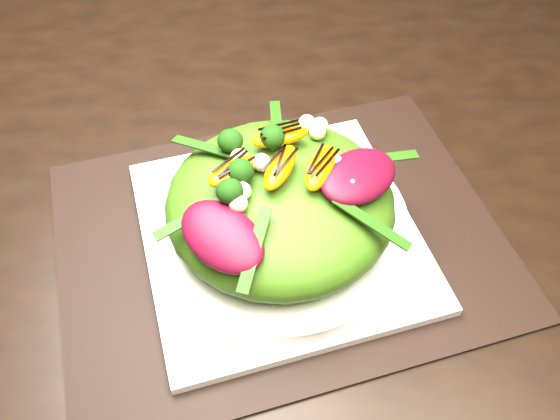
{
  "coord_description": "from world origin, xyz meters",
  "views": [
    {
      "loc": [
        0.09,
        -0.56,
        1.26
      ],
      "look_at": [
        0.11,
        -0.18,
        0.8
      ],
      "focal_mm": 38.0,
      "sensor_mm": 36.0,
      "label": 1
    }
  ],
  "objects_px": {
    "placemat": "(280,238)",
    "lettuce_mound": "(280,202)",
    "plate_base": "(280,234)",
    "orange_segment": "(265,164)",
    "salad_bowl": "(280,225)",
    "dining_table": "(186,141)"
  },
  "relations": [
    {
      "from": "dining_table",
      "to": "orange_segment",
      "type": "distance_m",
      "value": 0.23
    },
    {
      "from": "salad_bowl",
      "to": "lettuce_mound",
      "type": "relative_size",
      "value": 1.17
    },
    {
      "from": "salad_bowl",
      "to": "orange_segment",
      "type": "xyz_separation_m",
      "value": [
        -0.01,
        0.01,
        0.08
      ]
    },
    {
      "from": "plate_base",
      "to": "placemat",
      "type": "bearing_deg",
      "value": 0.0
    },
    {
      "from": "dining_table",
      "to": "salad_bowl",
      "type": "xyz_separation_m",
      "value": [
        0.11,
        -0.18,
        0.04
      ]
    },
    {
      "from": "plate_base",
      "to": "salad_bowl",
      "type": "relative_size",
      "value": 1.05
    },
    {
      "from": "lettuce_mound",
      "to": "salad_bowl",
      "type": "bearing_deg",
      "value": 0.0
    },
    {
      "from": "placemat",
      "to": "plate_base",
      "type": "xyz_separation_m",
      "value": [
        -0.0,
        0.0,
        0.01
      ]
    },
    {
      "from": "dining_table",
      "to": "salad_bowl",
      "type": "bearing_deg",
      "value": -57.73
    },
    {
      "from": "placemat",
      "to": "lettuce_mound",
      "type": "distance_m",
      "value": 0.06
    },
    {
      "from": "plate_base",
      "to": "lettuce_mound",
      "type": "bearing_deg",
      "value": 0.0
    },
    {
      "from": "plate_base",
      "to": "salad_bowl",
      "type": "distance_m",
      "value": 0.02
    },
    {
      "from": "plate_base",
      "to": "salad_bowl",
      "type": "xyz_separation_m",
      "value": [
        0.0,
        0.0,
        0.02
      ]
    },
    {
      "from": "plate_base",
      "to": "orange_segment",
      "type": "xyz_separation_m",
      "value": [
        -0.01,
        0.01,
        0.1
      ]
    },
    {
      "from": "placemat",
      "to": "lettuce_mound",
      "type": "height_order",
      "value": "lettuce_mound"
    },
    {
      "from": "lettuce_mound",
      "to": "orange_segment",
      "type": "height_order",
      "value": "orange_segment"
    },
    {
      "from": "lettuce_mound",
      "to": "placemat",
      "type": "bearing_deg",
      "value": 0.0
    },
    {
      "from": "placemat",
      "to": "orange_segment",
      "type": "relative_size",
      "value": 8.05
    },
    {
      "from": "placemat",
      "to": "plate_base",
      "type": "distance_m",
      "value": 0.01
    },
    {
      "from": "placemat",
      "to": "plate_base",
      "type": "height_order",
      "value": "plate_base"
    },
    {
      "from": "dining_table",
      "to": "lettuce_mound",
      "type": "height_order",
      "value": "dining_table"
    },
    {
      "from": "orange_segment",
      "to": "lettuce_mound",
      "type": "bearing_deg",
      "value": -36.68
    }
  ]
}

